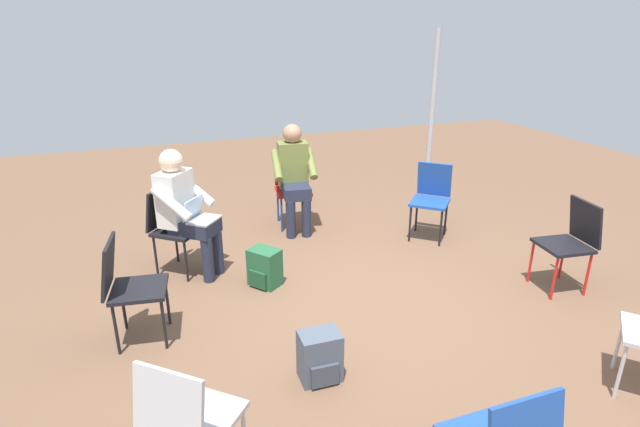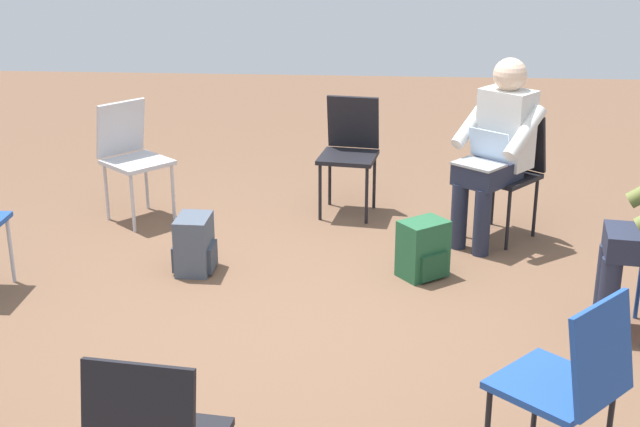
# 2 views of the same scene
# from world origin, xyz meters

# --- Properties ---
(ground_plane) EXTENTS (14.00, 14.00, 0.00)m
(ground_plane) POSITION_xyz_m (0.00, 0.00, 0.00)
(ground_plane) COLOR brown
(chair_southeast) EXTENTS (0.59, 0.58, 0.85)m
(chair_southeast) POSITION_xyz_m (1.36, -1.58, 0.50)
(chair_southeast) COLOR #B7B7BC
(chair_southeast) RESTS_ON ground
(chair_southwest) EXTENTS (0.58, 0.58, 0.85)m
(chair_southwest) POSITION_xyz_m (-1.29, -1.43, 0.50)
(chair_southwest) COLOR black
(chair_southwest) RESTS_ON ground
(chair_northwest) EXTENTS (0.59, 0.58, 0.85)m
(chair_northwest) POSITION_xyz_m (-1.17, 1.39, 0.50)
(chair_northwest) COLOR #1E4799
(chair_northwest) RESTS_ON ground
(chair_south) EXTENTS (0.45, 0.49, 0.85)m
(chair_south) POSITION_xyz_m (-0.20, -1.84, 0.50)
(chair_south) COLOR black
(chair_south) RESTS_ON ground
(person_with_laptop) EXTENTS (0.63, 0.64, 1.24)m
(person_with_laptop) POSITION_xyz_m (-1.19, -1.30, 0.69)
(person_with_laptop) COLOR #23283D
(person_with_laptop) RESTS_ON ground
(backpack_near_laptop_user) EXTENTS (0.26, 0.29, 0.36)m
(backpack_near_laptop_user) POSITION_xyz_m (0.72, -0.65, 0.16)
(backpack_near_laptop_user) COLOR #475160
(backpack_near_laptop_user) RESTS_ON ground
(backpack_by_empty_chair) EXTENTS (0.34, 0.33, 0.36)m
(backpack_by_empty_chair) POSITION_xyz_m (-0.70, -0.67, 0.16)
(backpack_by_empty_chair) COLOR #235B38
(backpack_by_empty_chair) RESTS_ON ground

